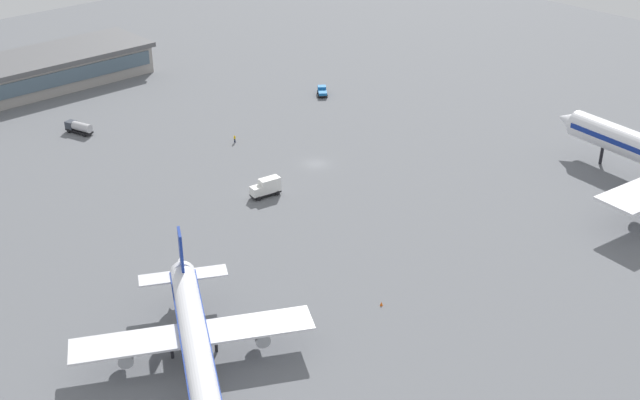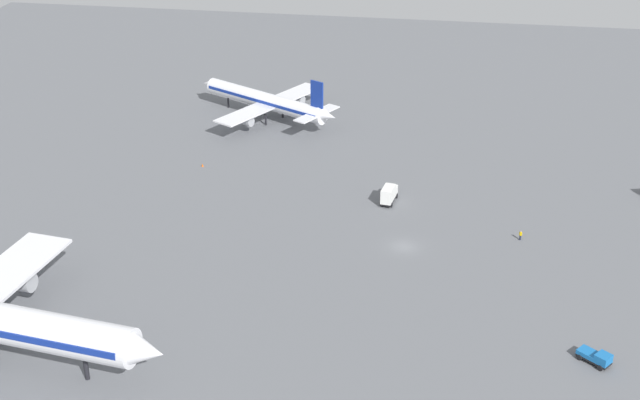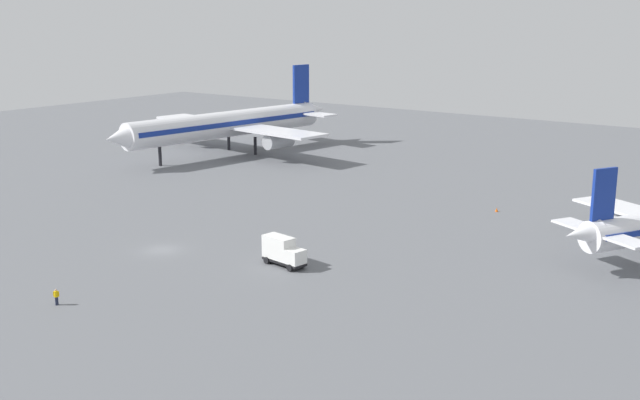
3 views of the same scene
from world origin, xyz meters
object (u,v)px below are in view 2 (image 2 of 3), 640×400
ground_crew_worker (520,235)px  airplane_taxiing (267,101)px  pushback_tractor (596,357)px  safety_cone_near_gate (202,165)px  catering_truck (389,194)px

ground_crew_worker → airplane_taxiing: bearing=92.3°
airplane_taxiing → ground_crew_worker: (-47.10, -53.84, -3.48)m
airplane_taxiing → ground_crew_worker: airplane_taxiing is taller
pushback_tractor → ground_crew_worker: size_ratio=2.77×
pushback_tractor → ground_crew_worker: 33.40m
airplane_taxiing → safety_cone_near_gate: bearing=104.3°
ground_crew_worker → safety_cone_near_gate: bearing=115.5°
pushback_tractor → catering_truck: catering_truck is taller
airplane_taxiing → pushback_tractor: airplane_taxiing is taller
airplane_taxiing → ground_crew_worker: size_ratio=21.40×
catering_truck → ground_crew_worker: bearing=-105.1°
catering_truck → safety_cone_near_gate: bearing=84.7°
catering_truck → safety_cone_near_gate: size_ratio=9.71×
airplane_taxiing → safety_cone_near_gate: (-27.26, 6.98, -4.02)m
ground_crew_worker → pushback_tractor: bearing=-121.9°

